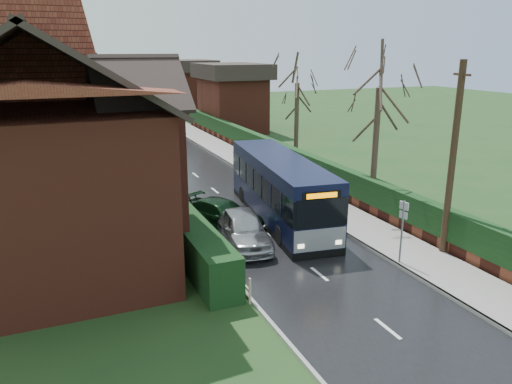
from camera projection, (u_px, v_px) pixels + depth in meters
name	position (u px, v px, depth m)	size (l,w,h in m)	color
ground	(294.00, 254.00, 19.96)	(140.00, 140.00, 0.00)	#27401B
road	(215.00, 191.00, 28.80)	(6.00, 100.00, 0.02)	black
pavement	(281.00, 182.00, 30.37)	(2.50, 100.00, 0.14)	slate
kerb_right	(263.00, 184.00, 29.92)	(0.12, 100.00, 0.14)	gray
kerb_left	(163.00, 196.00, 27.64)	(0.12, 100.00, 0.10)	gray
front_hedge	(168.00, 211.00, 22.69)	(1.20, 16.00, 1.60)	black
picket_fence	(184.00, 216.00, 23.07)	(0.10, 16.00, 0.90)	tan
right_wall_hedge	(304.00, 165.00, 30.69)	(0.60, 50.00, 1.80)	maroon
brick_house	(44.00, 142.00, 19.69)	(9.30, 14.60, 10.30)	maroon
bus	(280.00, 190.00, 23.64)	(3.51, 10.12, 3.01)	black
car_silver	(243.00, 228.00, 20.73)	(1.75, 4.34, 1.48)	#ABABB0
car_green	(223.00, 215.00, 22.71)	(1.80, 4.42, 1.28)	black
car_distant	(145.00, 123.00, 50.37)	(1.35, 3.86, 1.27)	black
bus_stop_sign	(403.00, 223.00, 18.50)	(0.13, 0.39, 2.56)	slate
telegraph_pole	(452.00, 161.00, 18.93)	(0.27, 0.97, 7.57)	black
tree_right_near	(380.00, 79.00, 23.25)	(4.08, 4.08, 8.81)	#392B22
tree_right_far	(297.00, 77.00, 33.25)	(4.21, 4.21, 8.13)	#362B20
tree_house_side	(2.00, 45.00, 27.74)	(4.78, 4.78, 10.87)	#3C3123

